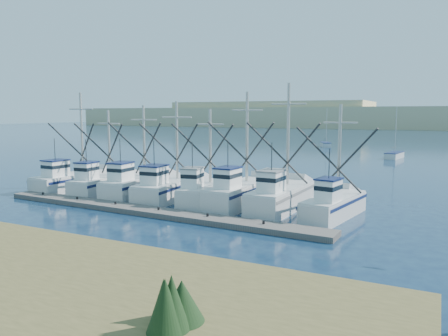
# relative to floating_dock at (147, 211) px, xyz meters

# --- Properties ---
(ground) EXTENTS (500.00, 500.00, 0.00)m
(ground) POSITION_rel_floating_dock_xyz_m (6.68, -5.67, -0.18)
(ground) COLOR #0D1F3C
(ground) RESTS_ON ground
(floating_dock) EXTENTS (27.10, 3.02, 0.36)m
(floating_dock) POSITION_rel_floating_dock_xyz_m (0.00, 0.00, 0.00)
(floating_dock) COLOR #655F5A
(floating_dock) RESTS_ON ground
(dune_ridge) EXTENTS (360.00, 60.00, 10.00)m
(dune_ridge) POSITION_rel_floating_dock_xyz_m (6.68, 204.33, 4.82)
(dune_ridge) COLOR tan
(dune_ridge) RESTS_ON ground
(trawler_fleet) EXTENTS (27.57, 8.33, 9.32)m
(trawler_fleet) POSITION_rel_floating_dock_xyz_m (-0.07, 4.74, 0.80)
(trawler_fleet) COLOR silver
(trawler_fleet) RESTS_ON ground
(sailboat_near) EXTENTS (2.55, 5.72, 8.10)m
(sailboat_near) POSITION_rel_floating_dock_xyz_m (12.00, 48.69, 0.32)
(sailboat_near) COLOR silver
(sailboat_near) RESTS_ON ground
(sailboat_far) EXTENTS (3.38, 5.23, 8.10)m
(sailboat_far) POSITION_rel_floating_dock_xyz_m (-3.37, 67.52, 0.33)
(sailboat_far) COLOR silver
(sailboat_far) RESTS_ON ground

